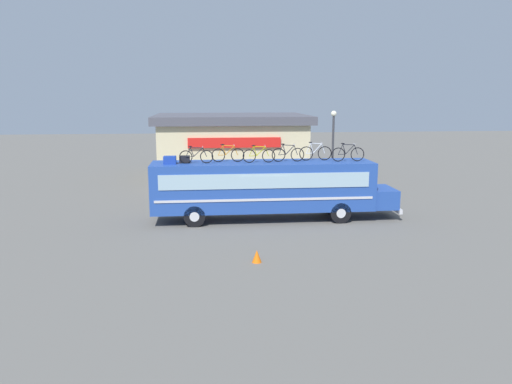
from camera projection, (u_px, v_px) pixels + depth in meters
ground_plane at (263, 220)px, 25.96m from camera, size 120.00×120.00×0.00m
bus at (268, 187)px, 25.66m from camera, size 12.54×2.47×2.99m
luggage_bag_1 at (170, 160)px, 24.66m from camera, size 0.61×0.52×0.38m
luggage_bag_2 at (185, 159)px, 25.06m from camera, size 0.51×0.43×0.35m
rooftop_bicycle_1 at (196, 156)px, 24.84m from camera, size 1.67×0.44×0.86m
rooftop_bicycle_2 at (228, 155)px, 25.35m from camera, size 1.65×0.44×0.91m
rooftop_bicycle_3 at (259, 155)px, 25.12m from camera, size 1.63×0.44×0.88m
rooftop_bicycle_4 at (288, 154)px, 25.50m from camera, size 1.66×0.44×0.92m
rooftop_bicycle_5 at (315, 153)px, 25.97m from camera, size 1.69×0.44×0.96m
rooftop_bicycle_6 at (348, 154)px, 25.58m from camera, size 1.70×0.44×0.94m
roadside_building at (231, 145)px, 39.70m from camera, size 11.75×8.97×4.78m
traffic_cone at (257, 256)px, 19.32m from camera, size 0.37×0.37×0.48m
street_lamp at (333, 143)px, 31.76m from camera, size 0.36×0.36×5.33m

